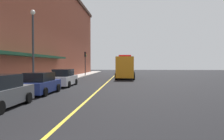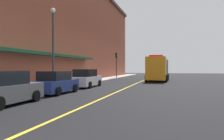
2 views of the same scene
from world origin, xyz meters
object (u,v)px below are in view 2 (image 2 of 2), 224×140
object	(u,v)px
traffic_light_near	(116,60)
parked_car_2	(56,83)
parked_car_1	(3,89)
utility_truck	(158,69)
street_lamp_left	(53,39)
parked_car_3	(86,79)

from	to	relation	value
traffic_light_near	parked_car_2	bearing A→B (deg)	-87.11
parked_car_1	utility_truck	world-z (taller)	utility_truck
utility_truck	street_lamp_left	world-z (taller)	street_lamp_left
parked_car_2	parked_car_3	world-z (taller)	parked_car_3
parked_car_2	parked_car_3	size ratio (longest dim) A/B	0.91
parked_car_1	street_lamp_left	distance (m)	9.74
parked_car_2	street_lamp_left	size ratio (longest dim) A/B	0.63
parked_car_3	parked_car_2	bearing A→B (deg)	179.33
parked_car_1	traffic_light_near	distance (m)	30.69
parked_car_1	street_lamp_left	xyz separation A→B (m)	(-1.91, 8.86, 3.59)
parked_car_3	utility_truck	size ratio (longest dim) A/B	0.56
parked_car_2	utility_truck	distance (m)	19.71
parked_car_1	street_lamp_left	world-z (taller)	street_lamp_left
parked_car_1	parked_car_2	xyz separation A→B (m)	(0.02, 5.58, -0.04)
parked_car_2	parked_car_3	xyz separation A→B (m)	(0.06, 6.16, 0.04)
utility_truck	street_lamp_left	xyz separation A→B (m)	(-8.12, -15.41, 2.72)
parked_car_3	traffic_light_near	bearing A→B (deg)	3.93
parked_car_3	street_lamp_left	xyz separation A→B (m)	(-1.99, -2.88, 3.59)
parked_car_1	street_lamp_left	size ratio (longest dim) A/B	0.69
parked_car_3	street_lamp_left	bearing A→B (deg)	145.33
parked_car_3	traffic_light_near	distance (m)	19.03
utility_truck	traffic_light_near	bearing A→B (deg)	-129.10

